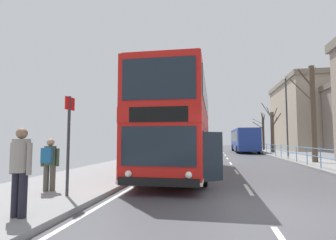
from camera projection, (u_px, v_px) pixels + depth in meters
The scene contains 12 objects.
ground at pixel (231, 207), 6.27m from camera, with size 15.80×140.00×0.20m.
double_decker_bus_main at pixel (181, 127), 13.01m from camera, with size 3.29×11.27×4.38m.
background_bus_far_lane at pixel (244, 140), 34.31m from camera, with size 2.78×11.00×3.00m.
pedestrian_railing_far_kerb at pixel (292, 150), 18.86m from camera, with size 0.05×27.00×1.08m.
pedestrian_with_backpack at pixel (49, 161), 7.75m from camera, with size 0.55×0.58×1.55m.
pedestrian_companion at pixel (20, 166), 5.17m from camera, with size 0.55×0.39×1.76m.
bus_stop_sign_near at pixel (69, 134), 7.18m from camera, with size 0.08×0.44×2.73m.
street_lamp_far_side at pixel (287, 110), 23.71m from camera, with size 0.28×0.60×7.30m.
bare_tree_far_00 at pixel (263, 131), 38.91m from camera, with size 1.72×2.39×5.55m.
bare_tree_far_01 at pixel (313, 111), 17.70m from camera, with size 2.26×2.70×6.79m.
bare_tree_far_02 at pixel (272, 130), 30.63m from camera, with size 1.77×2.71×6.01m.
background_building_01 at pixel (324, 115), 41.84m from camera, with size 13.62×17.02×11.20m.
Camera 1 is at (-1.09, -6.57, 1.67)m, focal length 27.75 mm.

